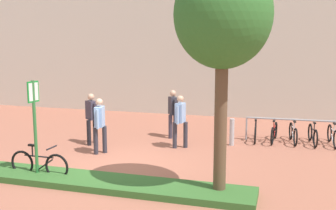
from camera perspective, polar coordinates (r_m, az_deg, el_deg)
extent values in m
plane|color=#9E5B47|center=(11.38, -6.92, -8.50)|extent=(60.00, 60.00, 0.00)
cube|color=beige|center=(19.08, 3.27, 13.84)|extent=(28.00, 1.20, 10.00)
cube|color=#336028|center=(9.79, -8.60, -11.02)|extent=(7.00, 1.10, 0.16)
cylinder|color=brown|center=(8.80, 7.54, -3.13)|extent=(0.28, 0.28, 3.16)
ellipsoid|color=#2D6628|center=(8.62, 7.89, 12.74)|extent=(2.09, 2.09, 2.29)
cylinder|color=#2D7238|center=(10.41, -18.52, -3.47)|extent=(0.08, 0.08, 2.49)
cube|color=#198C33|center=(10.25, -18.79, 1.81)|extent=(0.09, 0.36, 0.52)
cube|color=white|center=(10.25, -18.79, 1.81)|extent=(0.09, 0.30, 0.44)
torus|color=black|center=(11.01, -20.18, -7.82)|extent=(0.66, 0.07, 0.66)
torus|color=black|center=(10.44, -15.68, -8.52)|extent=(0.66, 0.07, 0.66)
cylinder|color=black|center=(10.66, -18.05, -7.03)|extent=(0.84, 0.05, 0.04)
cylinder|color=black|center=(10.67, -17.54, -8.40)|extent=(0.61, 0.05, 0.44)
cylinder|color=black|center=(10.73, -18.89, -6.30)|extent=(0.04, 0.04, 0.28)
cube|color=black|center=(10.69, -18.93, -5.47)|extent=(0.20, 0.08, 0.05)
cylinder|color=black|center=(10.37, -16.36, -5.90)|extent=(0.05, 0.42, 0.04)
cylinder|color=#99999E|center=(14.22, 11.18, -3.36)|extent=(0.06, 0.06, 0.80)
cylinder|color=#99999E|center=(14.15, 17.61, -2.02)|extent=(3.15, 0.18, 0.06)
torus|color=black|center=(13.75, 12.40, -4.24)|extent=(0.09, 0.61, 0.61)
torus|color=black|center=(14.67, 12.46, -3.40)|extent=(0.09, 0.61, 0.61)
cylinder|color=black|center=(14.16, 12.46, -3.01)|extent=(0.08, 0.77, 0.03)
cylinder|color=black|center=(14.30, 12.44, -3.84)|extent=(0.06, 0.56, 0.40)
cylinder|color=black|center=(13.98, 12.47, -2.71)|extent=(0.03, 0.03, 0.26)
cube|color=black|center=(13.95, 12.49, -2.12)|extent=(0.08, 0.19, 0.05)
cylinder|color=black|center=(14.47, 12.52, -1.79)|extent=(0.39, 0.06, 0.04)
torus|color=black|center=(13.76, 14.74, -4.32)|extent=(0.11, 0.61, 0.61)
torus|color=black|center=(14.66, 15.20, -3.51)|extent=(0.11, 0.61, 0.61)
cylinder|color=red|center=(14.17, 15.01, -3.11)|extent=(0.10, 0.77, 0.03)
cylinder|color=red|center=(14.31, 15.02, -3.94)|extent=(0.08, 0.56, 0.40)
cylinder|color=red|center=(13.98, 14.95, -2.80)|extent=(0.03, 0.03, 0.26)
cube|color=black|center=(13.95, 14.97, -2.21)|extent=(0.09, 0.19, 0.05)
cylinder|color=red|center=(14.47, 15.22, -1.90)|extent=(0.39, 0.07, 0.04)
torus|color=black|center=(13.82, 17.82, -4.40)|extent=(0.14, 0.61, 0.61)
torus|color=black|center=(14.72, 17.22, -3.56)|extent=(0.14, 0.61, 0.61)
cylinder|color=silver|center=(14.22, 17.55, -3.17)|extent=(0.14, 0.77, 0.03)
cylinder|color=silver|center=(14.36, 17.45, -4.00)|extent=(0.11, 0.56, 0.40)
cylinder|color=silver|center=(14.04, 17.68, -2.88)|extent=(0.03, 0.03, 0.26)
cube|color=black|center=(14.01, 17.71, -2.29)|extent=(0.10, 0.19, 0.05)
cylinder|color=silver|center=(14.52, 17.37, -1.95)|extent=(0.39, 0.09, 0.04)
torus|color=black|center=(13.82, 20.41, -4.54)|extent=(0.13, 0.61, 0.61)
torus|color=black|center=(14.72, 19.72, -3.69)|extent=(0.13, 0.61, 0.61)
cylinder|color=black|center=(14.22, 20.10, -3.31)|extent=(0.13, 0.77, 0.03)
cylinder|color=black|center=(14.36, 19.98, -4.14)|extent=(0.10, 0.56, 0.40)
cylinder|color=black|center=(14.04, 20.25, -3.01)|extent=(0.03, 0.03, 0.26)
cube|color=black|center=(14.01, 20.28, -2.43)|extent=(0.10, 0.19, 0.05)
cylinder|color=black|center=(14.52, 19.89, -2.09)|extent=(0.39, 0.08, 0.04)
torus|color=black|center=(13.94, 22.93, -4.58)|extent=(0.12, 0.61, 0.61)
torus|color=black|center=(14.83, 22.17, -3.73)|extent=(0.12, 0.61, 0.61)
cylinder|color=silver|center=(14.34, 22.59, -3.35)|extent=(0.11, 0.77, 0.03)
cylinder|color=silver|center=(14.48, 22.46, -4.18)|extent=(0.09, 0.56, 0.40)
cylinder|color=silver|center=(14.16, 22.76, -3.06)|extent=(0.03, 0.03, 0.26)
cube|color=black|center=(14.13, 22.79, -2.48)|extent=(0.09, 0.19, 0.05)
cylinder|color=silver|center=(14.64, 22.36, -2.14)|extent=(0.39, 0.07, 0.04)
cylinder|color=#ADADB2|center=(13.38, 9.15, -3.86)|extent=(0.16, 0.16, 0.90)
cylinder|color=#2D2D38|center=(12.40, -10.33, -5.06)|extent=(0.14, 0.14, 0.85)
cylinder|color=#2D2D38|center=(12.51, -9.08, -4.89)|extent=(0.14, 0.14, 0.85)
cube|color=#8CB2E5|center=(12.30, -9.79, -1.65)|extent=(0.32, 0.44, 0.62)
cylinder|color=#8CB2E5|center=(12.06, -10.09, -2.03)|extent=(0.09, 0.09, 0.59)
cylinder|color=#8CB2E5|center=(12.55, -9.50, -1.57)|extent=(0.09, 0.09, 0.59)
sphere|color=tan|center=(12.22, -9.85, 0.42)|extent=(0.22, 0.22, 0.22)
cylinder|color=black|center=(13.48, -11.28, -3.94)|extent=(0.14, 0.14, 0.85)
cylinder|color=black|center=(13.79, -10.43, -3.61)|extent=(0.14, 0.14, 0.85)
cube|color=#383342|center=(13.50, -10.95, -0.73)|extent=(0.47, 0.42, 0.62)
cylinder|color=#383342|center=(13.28, -10.40, -1.01)|extent=(0.09, 0.09, 0.59)
cylinder|color=#383342|center=(13.73, -11.47, -0.71)|extent=(0.09, 0.09, 0.59)
sphere|color=tan|center=(13.43, -11.00, 1.16)|extent=(0.22, 0.22, 0.22)
cylinder|color=#2D2D38|center=(12.90, 0.97, -4.36)|extent=(0.14, 0.14, 0.85)
cylinder|color=#2D2D38|center=(12.96, 2.53, -4.29)|extent=(0.14, 0.14, 0.85)
cube|color=#8CB2E5|center=(12.78, 1.77, -1.12)|extent=(0.27, 0.42, 0.62)
cylinder|color=#8CB2E5|center=(12.54, 1.37, -1.46)|extent=(0.09, 0.09, 0.59)
cylinder|color=#8CB2E5|center=(13.02, 2.15, -1.06)|extent=(0.09, 0.09, 0.59)
sphere|color=tan|center=(12.70, 1.78, 0.88)|extent=(0.22, 0.22, 0.22)
cylinder|color=#383342|center=(14.40, 1.05, -2.92)|extent=(0.14, 0.14, 0.85)
cylinder|color=#383342|center=(14.16, 0.35, -3.13)|extent=(0.14, 0.14, 0.85)
cube|color=#2D2D38|center=(14.15, 0.71, -0.11)|extent=(0.42, 0.47, 0.62)
cylinder|color=#2D2D38|center=(14.40, 0.39, -0.07)|extent=(0.09, 0.09, 0.59)
cylinder|color=#2D2D38|center=(13.91, 1.03, -0.40)|extent=(0.09, 0.09, 0.59)
sphere|color=tan|center=(14.08, 0.71, 1.70)|extent=(0.22, 0.22, 0.22)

